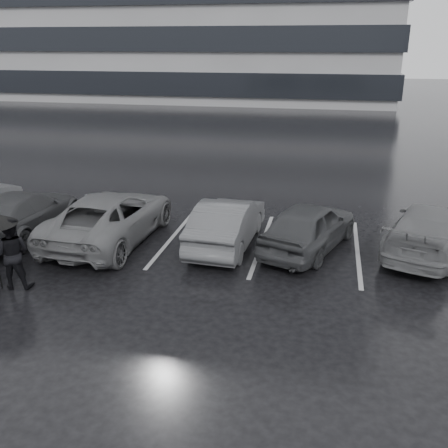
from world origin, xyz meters
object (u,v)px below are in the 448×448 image
at_px(car_west_b, 110,217).
at_px(car_east, 429,229).
at_px(car_west_c, 23,213).
at_px(pedestrian_right, 12,253).
at_px(car_west_a, 227,223).
at_px(car_main, 309,226).

bearing_deg(car_west_b, car_east, -171.58).
distance_m(car_west_c, pedestrian_right, 3.81).
relative_size(car_west_c, pedestrian_right, 2.67).
relative_size(car_west_b, pedestrian_right, 2.99).
xyz_separation_m(car_west_a, pedestrian_right, (-4.56, -3.75, 0.19)).
bearing_deg(car_west_b, car_main, -172.94).
xyz_separation_m(car_west_a, car_west_c, (-6.42, -0.43, -0.01)).
relative_size(car_west_c, car_east, 1.00).
bearing_deg(car_west_a, car_west_b, 7.95).
xyz_separation_m(car_main, car_east, (3.37, 0.50, -0.02)).
bearing_deg(car_west_c, car_main, -175.75).
distance_m(car_west_b, car_east, 9.36).
bearing_deg(car_main, car_east, -151.80).
bearing_deg(car_east, car_west_a, 25.87).
height_order(car_east, pedestrian_right, pedestrian_right).
bearing_deg(car_west_b, car_west_c, 4.66).
bearing_deg(pedestrian_right, car_west_c, -72.81).
relative_size(car_east, pedestrian_right, 2.67).
xyz_separation_m(car_west_b, pedestrian_right, (-1.01, -3.43, 0.15)).
bearing_deg(car_west_c, car_west_a, -175.81).
xyz_separation_m(car_main, car_west_a, (-2.39, -0.17, -0.01)).
height_order(car_main, car_west_c, car_main).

